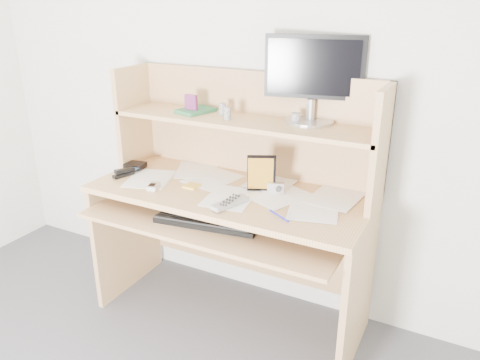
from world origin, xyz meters
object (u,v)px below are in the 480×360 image
at_px(game_case, 261,173).
at_px(monitor, 313,77).
at_px(keyboard, 208,219).
at_px(tv_remote, 230,203).
at_px(desk, 236,195).

distance_m(game_case, monitor, 0.52).
distance_m(keyboard, tv_remote, 0.15).
relative_size(keyboard, monitor, 1.10).
bearing_deg(keyboard, monitor, 44.81).
bearing_deg(game_case, monitor, 27.26).
bearing_deg(monitor, game_case, -138.59).
xyz_separation_m(keyboard, monitor, (0.33, 0.44, 0.63)).
distance_m(keyboard, monitor, 0.84).
height_order(desk, monitor, monitor).
xyz_separation_m(desk, game_case, (0.16, -0.03, 0.16)).
height_order(desk, keyboard, desk).
bearing_deg(game_case, tv_remote, -131.70).
distance_m(desk, tv_remote, 0.27).
relative_size(desk, game_case, 7.21).
height_order(tv_remote, monitor, monitor).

